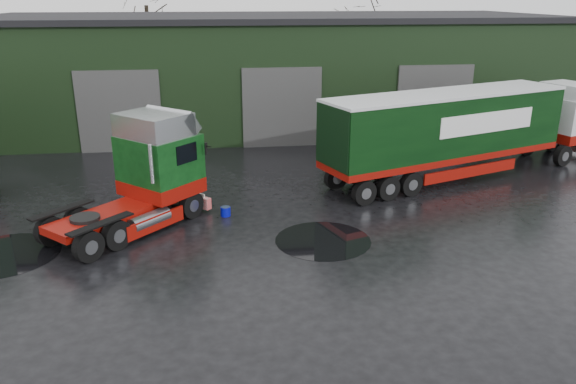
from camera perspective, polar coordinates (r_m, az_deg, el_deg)
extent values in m
plane|color=black|center=(15.91, -1.64, -8.37)|extent=(100.00, 100.00, 0.00)
cube|color=black|center=(34.45, -1.86, 12.09)|extent=(32.00, 12.00, 6.00)
cube|color=black|center=(34.19, -1.92, 17.33)|extent=(32.40, 12.40, 0.30)
cylinder|color=#070AA1|center=(19.98, -6.36, -1.97)|extent=(0.45, 0.45, 0.33)
cylinder|color=black|center=(18.01, 3.58, -4.91)|extent=(3.07, 3.07, 0.01)
cylinder|color=black|center=(19.05, -26.86, -5.72)|extent=(3.25, 3.25, 0.01)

